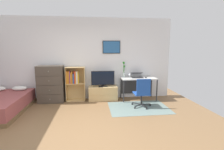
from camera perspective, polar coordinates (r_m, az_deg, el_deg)
The scene contains 13 objects.
ground_plane at distance 3.70m, azimuth -12.34°, elevation -18.63°, with size 7.20×7.20×0.00m, color brown.
wall_back_with_posters at distance 5.72m, azimuth -10.44°, elevation 5.34°, with size 6.12×0.09×2.70m.
area_rug at distance 5.04m, azimuth 8.99°, elevation -10.82°, with size 1.70×1.20×0.01m, color slate.
dresser at distance 5.68m, azimuth -19.94°, elevation -2.89°, with size 0.79×0.46×1.17m.
bookshelf at distance 5.61m, azimuth -12.67°, elevation -1.95°, with size 0.61×0.30×1.11m.
tv_stand at distance 5.64m, azimuth -3.08°, elevation -6.15°, with size 0.94×0.41×0.46m.
television at distance 5.51m, azimuth -3.11°, elevation -1.33°, with size 0.76×0.16×0.52m.
desk at distance 5.74m, azimuth 8.71°, elevation -2.17°, with size 1.15×0.58×0.74m.
office_chair at distance 4.94m, azimuth 10.22°, elevation -5.73°, with size 0.56×0.58×0.86m.
laptop at distance 5.73m, azimuth 8.50°, elevation -0.12°, with size 0.42×0.44×0.17m.
computer_mouse at distance 5.67m, azimuth 11.35°, elevation -0.80°, with size 0.06×0.10×0.03m, color #262628.
bamboo_vase at distance 5.69m, azimuth 4.02°, elevation 1.69°, with size 0.09×0.09×0.52m.
wine_glass at distance 5.50m, azimuth 5.99°, elevation 0.29°, with size 0.07×0.07×0.18m.
Camera 1 is at (0.36, -3.26, 1.70)m, focal length 27.03 mm.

